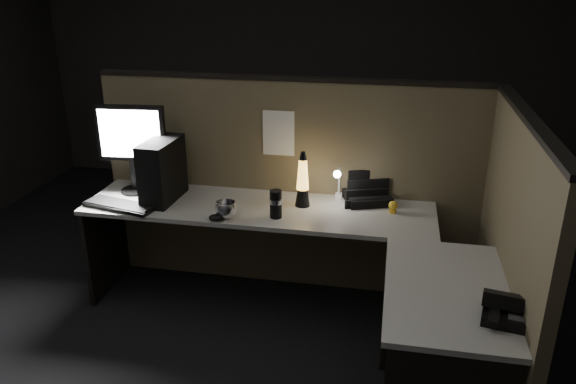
% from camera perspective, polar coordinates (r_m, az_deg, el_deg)
% --- Properties ---
extents(floor, '(6.00, 6.00, 0.00)m').
position_cam_1_polar(floor, '(3.53, -2.77, -16.49)').
color(floor, black).
rests_on(floor, ground).
extents(room_shell, '(6.00, 6.00, 6.00)m').
position_cam_1_polar(room_shell, '(2.83, -3.36, 10.19)').
color(room_shell, silver).
rests_on(room_shell, ground).
extents(partition_back, '(2.66, 0.06, 1.50)m').
position_cam_1_polar(partition_back, '(3.95, 0.19, 0.48)').
color(partition_back, brown).
rests_on(partition_back, ground).
extents(partition_right, '(0.06, 1.66, 1.50)m').
position_cam_1_polar(partition_right, '(3.20, 21.42, -6.53)').
color(partition_right, brown).
rests_on(partition_right, ground).
extents(desk, '(2.60, 1.60, 0.73)m').
position_cam_1_polar(desk, '(3.39, 1.03, -6.51)').
color(desk, '#B4B2AA').
rests_on(desk, ground).
extents(pc_tower, '(0.20, 0.40, 0.41)m').
position_cam_1_polar(pc_tower, '(3.82, -12.65, 2.15)').
color(pc_tower, black).
rests_on(pc_tower, desk).
extents(monitor, '(0.48, 0.20, 0.61)m').
position_cam_1_polar(monitor, '(3.97, -15.61, 5.08)').
color(monitor, black).
rests_on(monitor, desk).
extents(keyboard, '(0.51, 0.27, 0.02)m').
position_cam_1_polar(keyboard, '(3.83, -16.68, -1.33)').
color(keyboard, black).
rests_on(keyboard, desk).
extents(mouse, '(0.11, 0.09, 0.04)m').
position_cam_1_polar(mouse, '(3.51, -7.25, -2.58)').
color(mouse, black).
rests_on(mouse, desk).
extents(clip_lamp, '(0.05, 0.20, 0.25)m').
position_cam_1_polar(clip_lamp, '(3.71, 5.10, 1.01)').
color(clip_lamp, white).
rests_on(clip_lamp, desk).
extents(organizer, '(0.35, 0.33, 0.22)m').
position_cam_1_polar(organizer, '(3.79, 8.08, -0.21)').
color(organizer, black).
rests_on(organizer, desk).
extents(lava_lamp, '(0.10, 0.10, 0.37)m').
position_cam_1_polar(lava_lamp, '(3.65, 1.50, 0.86)').
color(lava_lamp, black).
rests_on(lava_lamp, desk).
extents(travel_mug, '(0.08, 0.08, 0.18)m').
position_cam_1_polar(travel_mug, '(3.49, -1.25, -1.23)').
color(travel_mug, black).
rests_on(travel_mug, desk).
extents(steel_mug, '(0.17, 0.17, 0.11)m').
position_cam_1_polar(steel_mug, '(3.52, -6.33, -1.82)').
color(steel_mug, silver).
rests_on(steel_mug, desk).
extents(figurine, '(0.06, 0.06, 0.06)m').
position_cam_1_polar(figurine, '(3.64, 10.63, -1.35)').
color(figurine, yellow).
rests_on(figurine, desk).
extents(pinned_paper, '(0.22, 0.00, 0.31)m').
position_cam_1_polar(pinned_paper, '(3.80, -0.97, 5.99)').
color(pinned_paper, white).
rests_on(pinned_paper, partition_back).
extents(desk_phone, '(0.24, 0.24, 0.13)m').
position_cam_1_polar(desk_phone, '(2.72, 21.28, -11.09)').
color(desk_phone, black).
rests_on(desk_phone, desk).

